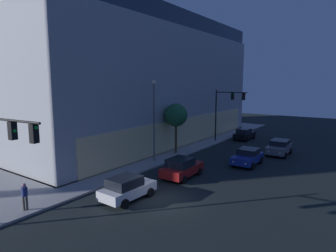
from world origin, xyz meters
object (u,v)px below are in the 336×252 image
(modern_building, at_px, (125,81))
(car_black, at_px, (244,134))
(street_lamp_sidewalk, at_px, (154,111))
(pedestrian_waiting, at_px, (25,194))
(car_blue, at_px, (247,157))
(car_red, at_px, (182,168))
(traffic_light_far_corner, at_px, (227,105))
(sidewalk_tree, at_px, (176,115))
(car_white, at_px, (127,188))
(car_grey, at_px, (279,147))
(traffic_light_near_corner, at_px, (4,148))

(modern_building, bearing_deg, car_black, -61.51)
(street_lamp_sidewalk, distance_m, pedestrian_waiting, 14.49)
(car_blue, bearing_deg, car_red, 155.22)
(car_black, bearing_deg, traffic_light_far_corner, 161.80)
(sidewalk_tree, xyz_separation_m, car_red, (-6.55, -4.93, -3.59))
(traffic_light_far_corner, height_order, car_red, traffic_light_far_corner)
(street_lamp_sidewalk, bearing_deg, sidewalk_tree, 0.63)
(car_white, height_order, car_red, car_red)
(traffic_light_far_corner, distance_m, car_black, 5.83)
(car_grey, bearing_deg, traffic_light_far_corner, 71.90)
(modern_building, relative_size, car_white, 9.32)
(car_blue, bearing_deg, modern_building, 78.66)
(modern_building, height_order, car_blue, modern_building)
(traffic_light_far_corner, bearing_deg, sidewalk_tree, 167.27)
(traffic_light_near_corner, height_order, pedestrian_waiting, traffic_light_near_corner)
(modern_building, distance_m, street_lamp_sidewalk, 15.06)
(street_lamp_sidewalk, bearing_deg, car_white, -153.28)
(modern_building, xyz_separation_m, car_blue, (-4.03, -20.12, -7.51))
(street_lamp_sidewalk, bearing_deg, modern_building, 54.48)
(traffic_light_near_corner, distance_m, sidewalk_tree, 20.08)
(traffic_light_near_corner, bearing_deg, modern_building, 31.00)
(traffic_light_near_corner, xyz_separation_m, car_red, (13.35, -2.22, -3.91))
(street_lamp_sidewalk, xyz_separation_m, car_grey, (10.61, -9.60, -4.40))
(car_red, bearing_deg, traffic_light_far_corner, 10.52)
(sidewalk_tree, bearing_deg, car_white, -160.84)
(car_red, bearing_deg, traffic_light_near_corner, 170.54)
(street_lamp_sidewalk, distance_m, sidewalk_tree, 4.14)
(sidewalk_tree, bearing_deg, traffic_light_near_corner, -172.25)
(traffic_light_near_corner, bearing_deg, car_white, -13.91)
(sidewalk_tree, bearing_deg, street_lamp_sidewalk, -179.37)
(sidewalk_tree, xyz_separation_m, car_white, (-12.83, -4.46, -3.59))
(street_lamp_sidewalk, xyz_separation_m, car_white, (-8.76, -4.41, -4.40))
(car_grey, distance_m, car_black, 8.91)
(pedestrian_waiting, bearing_deg, traffic_light_far_corner, -2.93)
(modern_building, relative_size, car_red, 8.83)
(modern_building, relative_size, sidewalk_tree, 6.81)
(street_lamp_sidewalk, height_order, pedestrian_waiting, street_lamp_sidewalk)
(street_lamp_sidewalk, xyz_separation_m, car_red, (-2.48, -4.89, -4.40))
(car_white, height_order, car_blue, car_white)
(car_white, distance_m, car_black, 25.62)
(car_white, bearing_deg, car_black, 2.67)
(traffic_light_far_corner, height_order, car_white, traffic_light_far_corner)
(modern_building, xyz_separation_m, car_red, (-11.05, -16.89, -7.48))
(modern_building, xyz_separation_m, car_black, (8.26, -15.22, -7.51))
(modern_building, xyz_separation_m, traffic_light_near_corner, (-24.40, -14.66, -3.57))
(traffic_light_far_corner, xyz_separation_m, sidewalk_tree, (-9.03, 2.04, -0.69))
(traffic_light_far_corner, bearing_deg, car_black, -18.20)
(modern_building, height_order, street_lamp_sidewalk, modern_building)
(sidewalk_tree, bearing_deg, car_blue, -86.74)
(pedestrian_waiting, distance_m, car_blue, 19.90)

